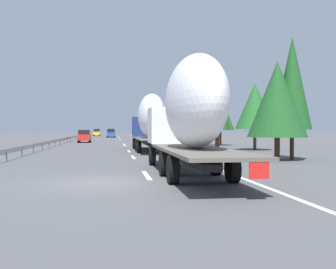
{
  "coord_description": "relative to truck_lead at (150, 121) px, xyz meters",
  "views": [
    {
      "loc": [
        -14.66,
        -0.36,
        1.98
      ],
      "look_at": [
        15.34,
        -4.61,
        1.52
      ],
      "focal_mm": 42.22,
      "sensor_mm": 36.0,
      "label": 1
    }
  ],
  "objects": [
    {
      "name": "tree_1",
      "position": [
        3.21,
        -6.82,
        1.53
      ],
      "size": [
        2.52,
        2.52,
        6.59
      ],
      "color": "#472D19",
      "rests_on": "ground_plane"
    },
    {
      "name": "truck_lead",
      "position": [
        0.0,
        0.0,
        0.0
      ],
      "size": [
        12.75,
        2.55,
        4.87
      ],
      "color": "navy",
      "rests_on": "ground_plane"
    },
    {
      "name": "lane_stripe_4",
      "position": [
        16.63,
        1.8,
        -2.67
      ],
      "size": [
        3.2,
        0.2,
        0.01
      ],
      "primitive_type": "cube",
      "color": "white",
      "rests_on": "ground_plane"
    },
    {
      "name": "car_blue_sedan",
      "position": [
        54.32,
        3.51,
        -1.72
      ],
      "size": [
        4.65,
        1.87,
        1.89
      ],
      "color": "#28479E",
      "rests_on": "ground_plane"
    },
    {
      "name": "tree_4",
      "position": [
        -10.13,
        -8.11,
        2.2
      ],
      "size": [
        2.46,
        2.46,
        7.85
      ],
      "color": "#472D19",
      "rests_on": "ground_plane"
    },
    {
      "name": "car_black_suv",
      "position": [
        63.89,
        3.51,
        -1.71
      ],
      "size": [
        4.68,
        1.86,
        1.91
      ],
      "color": "black",
      "rests_on": "ground_plane"
    },
    {
      "name": "lane_stripe_3",
      "position": [
        12.45,
        1.8,
        -2.67
      ],
      "size": [
        3.2,
        0.2,
        0.01
      ],
      "primitive_type": "cube",
      "color": "white",
      "rests_on": "ground_plane"
    },
    {
      "name": "lane_stripe_2",
      "position": [
        0.58,
        1.8,
        -2.67
      ],
      "size": [
        3.2,
        0.2,
        0.01
      ],
      "primitive_type": "cube",
      "color": "white",
      "rests_on": "ground_plane"
    },
    {
      "name": "lane_stripe_1",
      "position": [
        -6.56,
        1.8,
        -2.67
      ],
      "size": [
        3.2,
        0.2,
        0.01
      ],
      "primitive_type": "cube",
      "color": "white",
      "rests_on": "ground_plane"
    },
    {
      "name": "tree_2",
      "position": [
        11.32,
        -9.42,
        1.29
      ],
      "size": [
        3.24,
        3.24,
        6.14
      ],
      "color": "#472D19",
      "rests_on": "ground_plane"
    },
    {
      "name": "lane_stripe_5",
      "position": [
        35.28,
        1.8,
        -2.67
      ],
      "size": [
        3.2,
        0.2,
        0.01
      ],
      "primitive_type": "cube",
      "color": "white",
      "rests_on": "ground_plane"
    },
    {
      "name": "tree_5",
      "position": [
        -10.35,
        -7.02,
        1.15
      ],
      "size": [
        3.74,
        3.74,
        6.21
      ],
      "color": "#472D19",
      "rests_on": "ground_plane"
    },
    {
      "name": "lane_stripe_7",
      "position": [
        59.43,
        1.8,
        -2.67
      ],
      "size": [
        3.2,
        0.2,
        0.01
      ],
      "primitive_type": "cube",
      "color": "white",
      "rests_on": "ground_plane"
    },
    {
      "name": "ground_plane",
      "position": [
        20.74,
        3.6,
        -2.67
      ],
      "size": [
        260.0,
        260.0,
        0.0
      ],
      "primitive_type": "plane",
      "color": "#4C4C4F"
    },
    {
      "name": "car_red_compact",
      "position": [
        23.44,
        7.18,
        -1.76
      ],
      "size": [
        4.15,
        1.73,
        1.79
      ],
      "color": "red",
      "rests_on": "ground_plane"
    },
    {
      "name": "road_sign",
      "position": [
        18.14,
        -3.1,
        -0.52
      ],
      "size": [
        0.1,
        0.9,
        3.11
      ],
      "color": "gray",
      "rests_on": "ground_plane"
    },
    {
      "name": "tree_0",
      "position": [
        0.81,
        -9.73,
        1.37
      ],
      "size": [
        3.63,
        3.63,
        6.17
      ],
      "color": "#472D19",
      "rests_on": "ground_plane"
    },
    {
      "name": "lane_stripe_8",
      "position": [
        51.13,
        1.8,
        -2.67
      ],
      "size": [
        3.2,
        0.2,
        0.01
      ],
      "primitive_type": "cube",
      "color": "white",
      "rests_on": "ground_plane"
    },
    {
      "name": "truck_trailing",
      "position": [
        -17.48,
        0.0,
        -0.0
      ],
      "size": [
        13.63,
        2.55,
        4.88
      ],
      "color": "silver",
      "rests_on": "ground_plane"
    },
    {
      "name": "edge_line_right",
      "position": [
        25.74,
        -1.9,
        -2.67
      ],
      "size": [
        110.0,
        0.2,
        0.01
      ],
      "primitive_type": "cube",
      "color": "white",
      "rests_on": "ground_plane"
    },
    {
      "name": "guardrail_median",
      "position": [
        23.74,
        9.6,
        -2.09
      ],
      "size": [
        94.0,
        0.1,
        0.76
      ],
      "color": "#9EA0A5",
      "rests_on": "ground_plane"
    },
    {
      "name": "car_yellow_coupe",
      "position": [
        73.08,
        7.33,
        -1.72
      ],
      "size": [
        4.56,
        1.78,
        1.89
      ],
      "color": "gold",
      "rests_on": "ground_plane"
    },
    {
      "name": "lane_stripe_6",
      "position": [
        42.45,
        1.8,
        -2.67
      ],
      "size": [
        3.2,
        0.2,
        0.01
      ],
      "primitive_type": "cube",
      "color": "white",
      "rests_on": "ground_plane"
    },
    {
      "name": "lane_stripe_0",
      "position": [
        -17.26,
        1.8,
        -2.67
      ],
      "size": [
        3.2,
        0.2,
        0.01
      ],
      "primitive_type": "cube",
      "color": "white",
      "rests_on": "ground_plane"
    },
    {
      "name": "tree_3",
      "position": [
        42.96,
        -6.32,
        0.6
      ],
      "size": [
        2.68,
        2.68,
        5.28
      ],
      "color": "#472D19",
      "rests_on": "ground_plane"
    }
  ]
}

